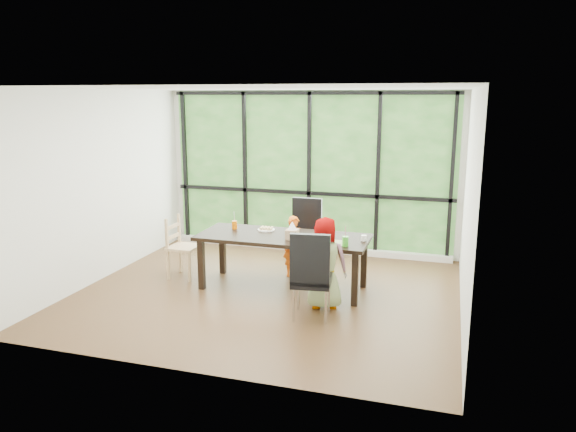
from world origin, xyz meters
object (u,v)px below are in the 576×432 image
at_px(chair_window_leather, 304,235).
at_px(white_mug, 364,238).
at_px(plate_far, 266,230).
at_px(green_cup, 345,241).
at_px(dining_table, 283,262).
at_px(tissue_box, 292,234).
at_px(child_toddler, 294,246).
at_px(orange_cup, 235,225).
at_px(plate_near, 326,242).
at_px(chair_interior_leather, 312,274).
at_px(chair_end_beech, 184,247).
at_px(child_older, 323,263).

relative_size(chair_window_leather, white_mug, 14.80).
relative_size(plate_far, green_cup, 1.91).
bearing_deg(plate_far, dining_table, -33.78).
bearing_deg(chair_window_leather, tissue_box, -84.05).
bearing_deg(child_toddler, tissue_box, -97.77).
bearing_deg(orange_cup, plate_near, -13.76).
distance_m(dining_table, chair_interior_leather, 1.08).
bearing_deg(chair_window_leather, plate_near, -61.86).
bearing_deg(green_cup, chair_end_beech, 172.57).
distance_m(chair_interior_leather, child_toddler, 1.55).
relative_size(chair_window_leather, orange_cup, 9.21).
bearing_deg(tissue_box, chair_end_beech, 173.71).
xyz_separation_m(dining_table, green_cup, (0.91, -0.28, 0.44)).
relative_size(dining_table, green_cup, 18.28).
xyz_separation_m(green_cup, white_mug, (0.18, 0.33, -0.03)).
distance_m(chair_end_beech, orange_cup, 0.84).
distance_m(orange_cup, tissue_box, 1.00).
xyz_separation_m(dining_table, plate_far, (-0.32, 0.21, 0.38)).
distance_m(dining_table, plate_far, 0.54).
distance_m(chair_interior_leather, green_cup, 0.70).
height_order(dining_table, chair_interior_leather, chair_interior_leather).
bearing_deg(chair_end_beech, chair_interior_leather, -111.83).
height_order(plate_far, plate_near, plate_far).
bearing_deg(chair_end_beech, white_mug, -88.76).
xyz_separation_m(chair_end_beech, tissue_box, (1.70, -0.19, 0.37)).
height_order(child_older, green_cup, child_older).
xyz_separation_m(child_older, plate_near, (-0.04, 0.32, 0.18)).
relative_size(dining_table, plate_far, 9.57).
distance_m(chair_window_leather, orange_cup, 1.13).
bearing_deg(chair_interior_leather, green_cup, -123.29).
bearing_deg(child_toddler, chair_window_leather, 59.15).
relative_size(chair_end_beech, orange_cup, 7.68).
distance_m(orange_cup, white_mug, 1.87).
relative_size(dining_table, orange_cup, 19.79).
height_order(chair_interior_leather, child_toddler, chair_interior_leather).
xyz_separation_m(child_toddler, green_cup, (0.91, -0.83, 0.36)).
distance_m(plate_far, tissue_box, 0.61).
distance_m(child_toddler, plate_near, 1.03).
relative_size(child_toddler, plate_near, 4.25).
xyz_separation_m(child_older, green_cup, (0.23, 0.23, 0.24)).
xyz_separation_m(chair_window_leather, tissue_box, (0.12, -1.03, 0.28)).
height_order(green_cup, white_mug, green_cup).
distance_m(dining_table, tissue_box, 0.50).
bearing_deg(green_cup, chair_window_leather, 126.35).
relative_size(plate_near, tissue_box, 1.37).
distance_m(chair_end_beech, green_cup, 2.48).
distance_m(chair_end_beech, white_mug, 2.64).
relative_size(chair_end_beech, child_toddler, 1.00).
bearing_deg(dining_table, child_toddler, 90.00).
distance_m(dining_table, child_toddler, 0.56).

